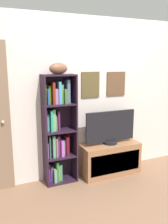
% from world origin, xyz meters
% --- Properties ---
extents(ground, '(5.20, 5.20, 0.04)m').
position_xyz_m(ground, '(0.00, 0.00, -0.02)').
color(ground, brown).
extents(back_wall, '(4.80, 0.08, 2.39)m').
position_xyz_m(back_wall, '(0.00, 1.13, 1.20)').
color(back_wall, silver).
rests_on(back_wall, ground).
extents(bookshelf, '(0.46, 0.26, 1.57)m').
position_xyz_m(bookshelf, '(-0.65, 1.00, 0.79)').
color(bookshelf, black).
rests_on(bookshelf, ground).
extents(football, '(0.30, 0.21, 0.15)m').
position_xyz_m(football, '(-0.62, 0.97, 1.65)').
color(football, brown).
rests_on(football, bookshelf).
extents(tv_stand, '(0.92, 0.39, 0.50)m').
position_xyz_m(tv_stand, '(0.17, 0.90, 0.25)').
color(tv_stand, '#966441').
rests_on(tv_stand, ground).
extents(television, '(0.81, 0.22, 0.51)m').
position_xyz_m(television, '(0.17, 0.90, 0.75)').
color(television, black).
rests_on(television, tv_stand).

